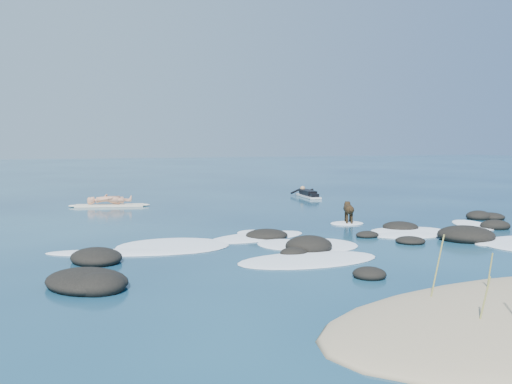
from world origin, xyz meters
name	(u,v)px	position (x,y,z in m)	size (l,w,h in m)	color
ground	(324,235)	(0.00, 0.00, 0.00)	(160.00, 160.00, 0.00)	#0A2642
reef_rocks	(374,245)	(0.07, -2.39, 0.11)	(15.19, 6.70, 0.56)	black
breaking_foam	(377,242)	(0.68, -1.62, 0.01)	(15.12, 7.04, 0.12)	white
standing_surfer_rig	(109,189)	(-4.66, 9.45, 0.73)	(3.21, 1.18, 1.84)	#F8E9C6
paddling_surfer_rig	(308,194)	(4.64, 10.00, 0.16)	(1.21, 2.69, 0.46)	silver
dog	(349,209)	(1.74, 1.54, 0.48)	(0.60, 1.07, 0.72)	black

